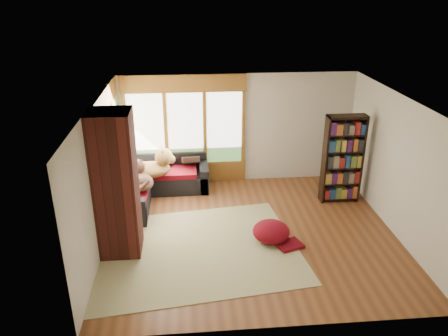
{
  "coord_description": "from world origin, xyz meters",
  "views": [
    {
      "loc": [
        -1.16,
        -7.18,
        4.5
      ],
      "look_at": [
        -0.43,
        1.03,
        0.95
      ],
      "focal_mm": 35.0,
      "sensor_mm": 36.0,
      "label": 1
    }
  ],
  "objects_px": {
    "brick_chimney": "(116,185)",
    "pouf": "(271,231)",
    "bookshelf": "(343,159)",
    "area_rug": "(193,250)",
    "dog_brindle": "(140,176)",
    "sectional_sofa": "(153,185)",
    "dog_tan": "(152,164)"
  },
  "relations": [
    {
      "from": "bookshelf",
      "to": "sectional_sofa",
      "type": "bearing_deg",
      "value": 173.34
    },
    {
      "from": "sectional_sofa",
      "to": "area_rug",
      "type": "relative_size",
      "value": 0.58
    },
    {
      "from": "dog_brindle",
      "to": "area_rug",
      "type": "bearing_deg",
      "value": -163.93
    },
    {
      "from": "dog_tan",
      "to": "dog_brindle",
      "type": "relative_size",
      "value": 1.16
    },
    {
      "from": "area_rug",
      "to": "dog_brindle",
      "type": "bearing_deg",
      "value": 121.76
    },
    {
      "from": "area_rug",
      "to": "pouf",
      "type": "relative_size",
      "value": 5.42
    },
    {
      "from": "brick_chimney",
      "to": "dog_brindle",
      "type": "height_order",
      "value": "brick_chimney"
    },
    {
      "from": "area_rug",
      "to": "bookshelf",
      "type": "height_order",
      "value": "bookshelf"
    },
    {
      "from": "brick_chimney",
      "to": "sectional_sofa",
      "type": "distance_m",
      "value": 2.32
    },
    {
      "from": "brick_chimney",
      "to": "sectional_sofa",
      "type": "bearing_deg",
      "value": 77.71
    },
    {
      "from": "sectional_sofa",
      "to": "area_rug",
      "type": "xyz_separation_m",
      "value": [
        0.82,
        -2.18,
        -0.3
      ]
    },
    {
      "from": "bookshelf",
      "to": "pouf",
      "type": "xyz_separation_m",
      "value": [
        -1.8,
        -1.49,
        -0.78
      ]
    },
    {
      "from": "sectional_sofa",
      "to": "bookshelf",
      "type": "xyz_separation_m",
      "value": [
        4.09,
        -0.48,
        0.67
      ]
    },
    {
      "from": "dog_tan",
      "to": "sectional_sofa",
      "type": "bearing_deg",
      "value": 111.43
    },
    {
      "from": "bookshelf",
      "to": "dog_brindle",
      "type": "bearing_deg",
      "value": -179.79
    },
    {
      "from": "bookshelf",
      "to": "dog_brindle",
      "type": "xyz_separation_m",
      "value": [
        -4.32,
        -0.02,
        -0.21
      ]
    },
    {
      "from": "brick_chimney",
      "to": "pouf",
      "type": "height_order",
      "value": "brick_chimney"
    },
    {
      "from": "area_rug",
      "to": "dog_brindle",
      "type": "height_order",
      "value": "dog_brindle"
    },
    {
      "from": "pouf",
      "to": "bookshelf",
      "type": "bearing_deg",
      "value": 39.67
    },
    {
      "from": "pouf",
      "to": "area_rug",
      "type": "bearing_deg",
      "value": -172.05
    },
    {
      "from": "sectional_sofa",
      "to": "dog_brindle",
      "type": "xyz_separation_m",
      "value": [
        -0.22,
        -0.49,
        0.46
      ]
    },
    {
      "from": "brick_chimney",
      "to": "dog_brindle",
      "type": "relative_size",
      "value": 2.81
    },
    {
      "from": "area_rug",
      "to": "dog_tan",
      "type": "distance_m",
      "value": 2.46
    },
    {
      "from": "sectional_sofa",
      "to": "dog_tan",
      "type": "height_order",
      "value": "dog_tan"
    },
    {
      "from": "area_rug",
      "to": "pouf",
      "type": "bearing_deg",
      "value": 7.95
    },
    {
      "from": "sectional_sofa",
      "to": "area_rug",
      "type": "distance_m",
      "value": 2.34
    },
    {
      "from": "pouf",
      "to": "dog_brindle",
      "type": "bearing_deg",
      "value": 149.61
    },
    {
      "from": "dog_tan",
      "to": "dog_brindle",
      "type": "distance_m",
      "value": 0.54
    },
    {
      "from": "brick_chimney",
      "to": "bookshelf",
      "type": "distance_m",
      "value": 4.81
    },
    {
      "from": "area_rug",
      "to": "bookshelf",
      "type": "bearing_deg",
      "value": 27.41
    },
    {
      "from": "dog_tan",
      "to": "pouf",
      "type": "bearing_deg",
      "value": -46.47
    },
    {
      "from": "dog_tan",
      "to": "dog_brindle",
      "type": "xyz_separation_m",
      "value": [
        -0.23,
        -0.49,
        -0.05
      ]
    }
  ]
}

